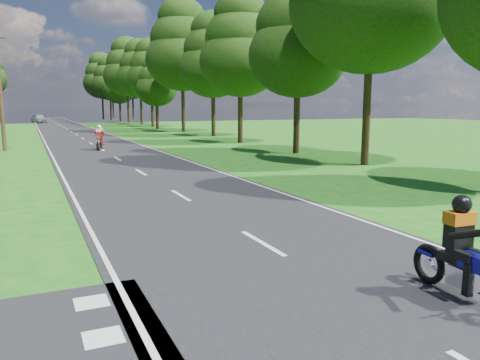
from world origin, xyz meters
name	(u,v)px	position (x,y,z in m)	size (l,w,h in m)	color
ground	(313,273)	(0.00, 0.00, 0.00)	(160.00, 160.00, 0.00)	#185814
main_road	(71,132)	(0.00, 50.00, 0.01)	(7.00, 140.00, 0.02)	black
road_markings	(71,133)	(-0.14, 48.13, 0.02)	(7.40, 140.00, 0.01)	silver
treeline	(73,65)	(1.43, 60.06, 8.25)	(40.00, 115.35, 14.78)	black
telegraph_pole	(0,89)	(-6.00, 28.00, 4.07)	(1.20, 0.26, 8.00)	#382616
rider_near_blue	(470,250)	(1.44, -2.04, 0.84)	(0.65, 1.96, 1.63)	#0F0D90
rider_far_red	(99,137)	(-0.12, 26.09, 0.86)	(0.67, 2.01, 1.68)	maroon
distant_car	(39,118)	(-2.60, 81.57, 0.77)	(1.78, 4.42, 1.51)	#BABCC2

